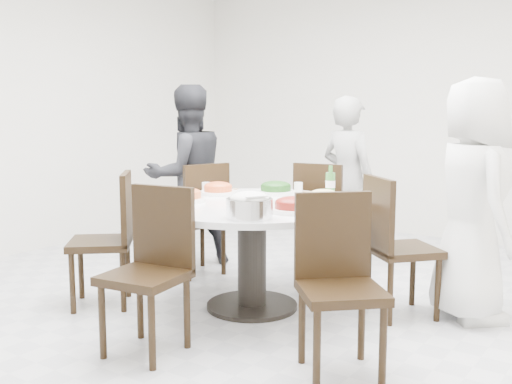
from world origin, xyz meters
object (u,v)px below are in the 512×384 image
Objects in this scene: chair_sw at (100,240)px; rice_bowl at (249,208)px; chair_s at (144,273)px; diner_right at (472,200)px; chair_n at (325,217)px; chair_se at (342,287)px; diner_middle at (348,182)px; diner_left at (187,176)px; chair_ne at (403,247)px; soup_bowl at (174,201)px; dining_table at (252,256)px; chair_nw at (195,218)px; beverage_bottle at (330,182)px.

chair_sw is 1.29m from rice_bowl.
chair_s is 2.16m from diner_right.
chair_n reaches higher than rice_bowl.
diner_middle reaches higher than chair_se.
diner_left is (-1.13, -0.48, 0.33)m from chair_n.
diner_middle is (-0.91, 0.99, 0.28)m from chair_ne.
soup_bowl is (-0.30, -1.55, 0.31)m from chair_n.
chair_nw is at bearing 153.55° from dining_table.
rice_bowl is at bearing 99.39° from chair_ne.
chair_nw is 1.00× the size of chair_se.
chair_nw is at bearing 55.74° from diner_right.
chair_s is at bearing 101.19° from diner_middle.
chair_se is (1.04, 0.39, 0.00)m from chair_s.
soup_bowl is (-1.33, 0.18, 0.31)m from chair_se.
diner_left reaches higher than rice_bowl.
chair_n and chair_s have the same top height.
chair_sw is 3.98× the size of beverage_bottle.
chair_sw is at bearing 54.43° from chair_n.
chair_sw is (-1.84, -1.03, 0.00)m from chair_ne.
diner_middle is at bearing 80.43° from chair_s.
chair_ne is 0.54m from diner_right.
diner_left is 1.36m from soup_bowl.
soup_bowl is 1.15m from beverage_bottle.
chair_n is at bearing 121.01° from beverage_bottle.
diner_middle is at bearing 79.70° from soup_bowl.
chair_nw is 1.39m from diner_middle.
chair_s is 0.63× the size of diner_middle.
chair_nw is (-0.88, -0.67, 0.00)m from chair_n.
chair_n is 2.01m from chair_se.
diner_right is at bearing 114.08° from chair_nw.
diner_left is 5.76× the size of rice_bowl.
chair_s reaches higher than soup_bowl.
diner_left is 1.51m from beverage_bottle.
diner_left reaches higher than chair_se.
rice_bowl is at bearing 111.61° from diner_middle.
diner_right reaches higher than chair_s.
rice_bowl is (1.23, -0.93, 0.33)m from chair_nw.
chair_n is 1.27m from diner_left.
chair_s is 1.00× the size of chair_se.
chair_sw is at bearing 77.72° from diner_middle.
soup_bowl is at bearing 108.74° from chair_s.
chair_ne is 1.00× the size of chair_nw.
chair_s is at bearing 22.43° from chair_sw.
chair_ne is 1.37m from diner_middle.
chair_s is 0.71m from rice_bowl.
diner_right is at bearing 77.67° from chair_sw.
chair_sw is at bearing 79.16° from diner_right.
chair_n is 1.00× the size of chair_nw.
chair_n is 1.00× the size of chair_se.
chair_se is 3.98× the size of beverage_bottle.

